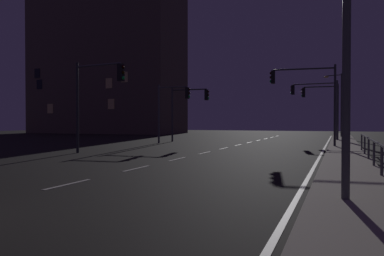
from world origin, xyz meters
The scene contains 13 objects.
ground_plane centered at (0.00, 17.50, 0.00)m, with size 112.00×112.00×0.00m, color black.
sidewalk_right centered at (7.80, 17.50, 0.07)m, with size 2.11×77.00×0.14m, color #9E937F.
lane_markings_center centered at (0.00, 21.00, 0.01)m, with size 0.14×50.00×0.01m.
lane_edge_line centered at (6.49, 22.50, 0.01)m, with size 0.14×53.00×0.01m.
traffic_light_mid_right centered at (5.36, 34.51, 4.15)m, with size 4.47×0.59×5.67m.
traffic_light_far_left centered at (-5.81, 25.14, 3.50)m, with size 2.89×0.52×5.04m.
traffic_light_far_right centered at (5.23, 24.20, 4.23)m, with size 4.60×0.72×5.76m.
traffic_light_near_left centered at (-5.55, 14.13, 3.75)m, with size 3.52×0.55×5.35m.
traffic_light_far_center centered at (5.83, 35.00, 3.92)m, with size 3.51×0.41×5.40m.
traffic_light_overhead_east centered at (-5.45, 27.90, 3.55)m, with size 3.71×0.34×5.04m.
street_lamp_far_end centered at (7.35, 42.73, 4.53)m, with size 2.07×0.79×7.28m.
barrier_fence centered at (8.70, 9.41, 0.87)m, with size 0.09×22.91×0.98m.
building_distant centered at (-28.06, 48.14, 11.95)m, with size 24.54×10.16×23.90m.
Camera 1 is at (7.43, -3.90, 1.85)m, focal length 35.04 mm.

